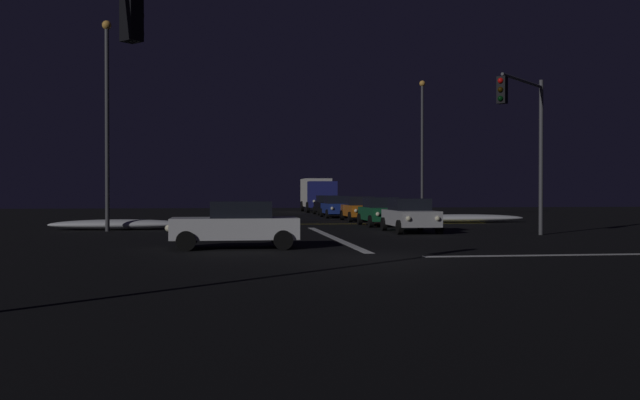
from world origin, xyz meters
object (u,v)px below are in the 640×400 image
(box_truck, at_px, (318,193))
(traffic_signal_sw, at_px, (0,42))
(sedan_silver, at_px, (410,215))
(sedan_black, at_px, (328,205))
(sedan_green, at_px, (381,211))
(traffic_signal_ne, at_px, (526,125))
(streetlamp_left_near, at_px, (107,111))
(sedan_white_crossing, at_px, (236,224))
(sedan_orange, at_px, (360,208))
(streetlamp_right_far, at_px, (422,139))
(sedan_blue, at_px, (337,206))

(box_truck, bearing_deg, traffic_signal_sw, -102.74)
(sedan_silver, xyz_separation_m, traffic_signal_sw, (-11.98, -19.76, 3.48))
(sedan_black, relative_size, traffic_signal_sw, 0.70)
(traffic_signal_sw, bearing_deg, sedan_silver, 58.76)
(sedan_green, xyz_separation_m, traffic_signal_ne, (3.96, -9.89, 3.84))
(traffic_signal_sw, xyz_separation_m, streetlamp_left_near, (-2.07, 22.34, 1.41))
(sedan_green, bearing_deg, sedan_silver, -89.63)
(sedan_silver, xyz_separation_m, streetlamp_left_near, (-14.05, 2.58, 4.89))
(traffic_signal_ne, bearing_deg, sedan_white_crossing, -160.71)
(sedan_orange, height_order, sedan_black, same)
(box_truck, distance_m, streetlamp_right_far, 15.76)
(traffic_signal_ne, bearing_deg, sedan_green, 111.79)
(sedan_silver, xyz_separation_m, traffic_signal_ne, (3.92, -3.85, 3.84))
(traffic_signal_ne, bearing_deg, sedan_silver, 135.46)
(sedan_orange, bearing_deg, sedan_silver, -89.99)
(sedan_blue, bearing_deg, sedan_white_crossing, -105.94)
(sedan_blue, bearing_deg, sedan_black, 87.81)
(sedan_orange, bearing_deg, traffic_signal_ne, -76.47)
(sedan_silver, distance_m, sedan_orange, 12.44)
(sedan_black, distance_m, box_truck, 8.05)
(sedan_silver, bearing_deg, streetlamp_left_near, 169.59)
(sedan_black, relative_size, box_truck, 0.52)
(sedan_white_crossing, distance_m, streetlamp_left_near, 13.14)
(sedan_black, bearing_deg, streetlamp_left_near, -121.92)
(sedan_green, height_order, streetlamp_right_far, streetlamp_right_far)
(streetlamp_right_far, bearing_deg, traffic_signal_sw, -114.95)
(sedan_blue, bearing_deg, streetlamp_right_far, 2.38)
(streetlamp_left_near, bearing_deg, sedan_white_crossing, -60.87)
(sedan_black, bearing_deg, sedan_blue, -92.19)
(sedan_blue, distance_m, streetlamp_left_near, 21.28)
(sedan_orange, distance_m, streetlamp_right_far, 9.83)
(box_truck, bearing_deg, sedan_white_crossing, -101.09)
(sedan_green, relative_size, traffic_signal_ne, 0.64)
(sedan_black, bearing_deg, sedan_green, -89.05)
(sedan_silver, xyz_separation_m, sedan_green, (-0.04, 6.04, 0.00))
(box_truck, relative_size, streetlamp_right_far, 0.82)
(sedan_silver, height_order, box_truck, box_truck)
(box_truck, height_order, sedan_white_crossing, box_truck)
(sedan_black, distance_m, traffic_signal_sw, 45.98)
(sedan_white_crossing, xyz_separation_m, streetlamp_right_far, (13.97, 26.65, 4.94))
(sedan_white_crossing, height_order, streetlamp_right_far, streetlamp_right_far)
(box_truck, bearing_deg, traffic_signal_ne, -83.64)
(traffic_signal_sw, bearing_deg, traffic_signal_ne, 45.00)
(streetlamp_left_near, bearing_deg, sedan_orange, 35.04)
(sedan_silver, relative_size, sedan_blue, 1.00)
(sedan_orange, height_order, sedan_blue, same)
(sedan_green, bearing_deg, box_truck, 90.23)
(box_truck, distance_m, traffic_signal_sw, 53.72)
(sedan_green, bearing_deg, sedan_white_crossing, -119.81)
(streetlamp_left_near, bearing_deg, traffic_signal_sw, -84.70)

